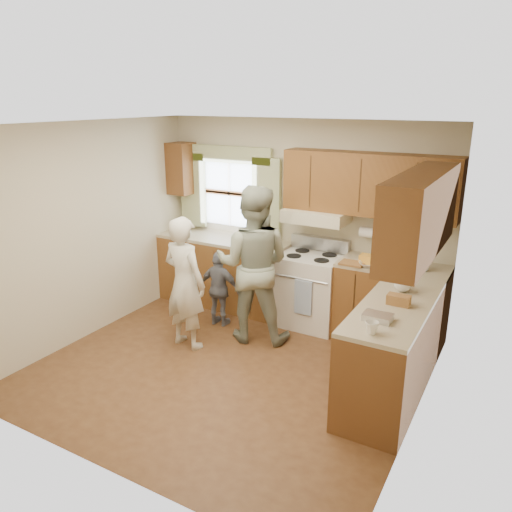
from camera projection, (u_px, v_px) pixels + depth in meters
The scene contains 6 objects.
room at pixel (227, 256), 4.91m from camera, with size 3.80×3.80×3.80m.
kitchen_fixtures at pixel (325, 273), 5.64m from camera, with size 3.80×2.25×2.15m.
stove at pixel (311, 289), 6.20m from camera, with size 0.76×0.67×1.07m.
woman_left at pixel (185, 283), 5.55m from camera, with size 0.56×0.36×1.52m, color beige.
woman_right at pixel (253, 265), 5.69m from camera, with size 0.89×0.69×1.83m, color #243726.
child at pixel (220, 289), 6.16m from camera, with size 0.56×0.23×0.95m, color slate.
Camera 1 is at (2.54, -3.94, 2.74)m, focal length 35.00 mm.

